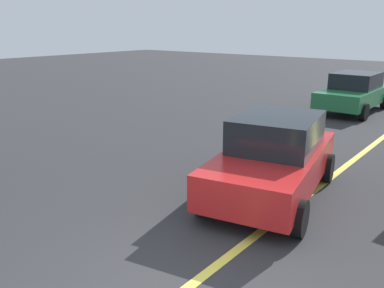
% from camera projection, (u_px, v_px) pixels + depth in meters
% --- Properties ---
extents(lane_marking_centre, '(28.00, 0.16, 0.01)m').
position_uv_depth(lane_marking_centre, '(281.00, 216.00, 7.43)').
color(lane_marking_centre, '#E0D14C').
extents(car_green_approaching, '(4.17, 2.02, 1.55)m').
position_uv_depth(car_green_approaching, '(354.00, 92.00, 16.37)').
color(car_green_approaching, '#236B3D').
rests_on(car_green_approaching, ground_plane).
extents(car_red_far_lane, '(4.32, 2.59, 1.65)m').
position_uv_depth(car_red_far_lane, '(274.00, 157.00, 8.13)').
color(car_red_far_lane, red).
rests_on(car_red_far_lane, ground_plane).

